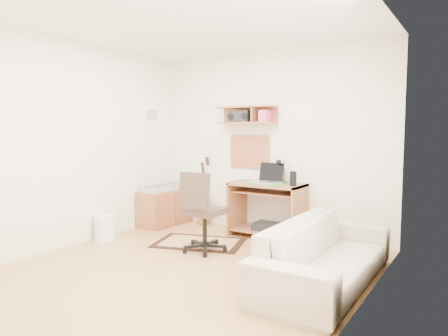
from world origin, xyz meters
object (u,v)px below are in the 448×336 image
Objects in this scene: desk at (267,210)px; task_chair at (205,211)px; sofa at (326,243)px; printer at (298,234)px; cabinet at (165,207)px.

desk is 1.00× the size of task_chair.
printer is at bearing 31.95° from sofa.
cabinet is at bearing 148.43° from task_chair.
desk is 0.49× the size of sofa.
printer is (2.14, 0.25, -0.19)m from cabinet.
task_chair reaches higher than printer.
sofa reaches higher than cabinet.
desk is 1.11× the size of cabinet.
desk is 1.76m from sofa.
sofa is at bearing -44.61° from desk.
cabinet is at bearing -174.14° from desk.
sofa is at bearing -79.96° from printer.
desk reaches higher than cabinet.
cabinet is 2.16m from printer.
task_chair is (-0.33, -1.02, 0.12)m from desk.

